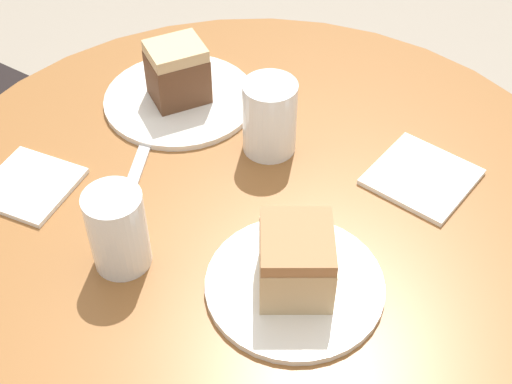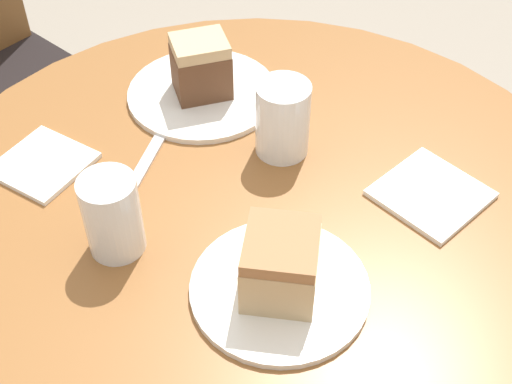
{
  "view_description": "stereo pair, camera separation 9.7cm",
  "coord_description": "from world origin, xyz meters",
  "px_view_note": "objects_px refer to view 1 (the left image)",
  "views": [
    {
      "loc": [
        -0.55,
        -0.41,
        1.45
      ],
      "look_at": [
        0.0,
        0.0,
        0.76
      ],
      "focal_mm": 50.0,
      "sensor_mm": 36.0,
      "label": 1
    },
    {
      "loc": [
        -0.48,
        -0.49,
        1.45
      ],
      "look_at": [
        0.0,
        0.0,
        0.76
      ],
      "focal_mm": 50.0,
      "sensor_mm": 36.0,
      "label": 2
    }
  ],
  "objects_px": {
    "glass_lemonade": "(270,121)",
    "glass_water": "(118,234)",
    "cake_slice_near": "(177,72)",
    "plate_far": "(295,285)",
    "cake_slice_far": "(296,260)",
    "plate_near": "(180,99)"
  },
  "relations": [
    {
      "from": "plate_far",
      "to": "plate_near",
      "type": "bearing_deg",
      "value": 61.61
    },
    {
      "from": "plate_far",
      "to": "cake_slice_far",
      "type": "height_order",
      "value": "cake_slice_far"
    },
    {
      "from": "cake_slice_far",
      "to": "glass_water",
      "type": "distance_m",
      "value": 0.23
    },
    {
      "from": "plate_near",
      "to": "glass_lemonade",
      "type": "relative_size",
      "value": 2.11
    },
    {
      "from": "cake_slice_far",
      "to": "glass_lemonade",
      "type": "bearing_deg",
      "value": 43.22
    },
    {
      "from": "cake_slice_far",
      "to": "glass_water",
      "type": "bearing_deg",
      "value": 115.66
    },
    {
      "from": "plate_near",
      "to": "plate_far",
      "type": "distance_m",
      "value": 0.42
    },
    {
      "from": "cake_slice_near",
      "to": "cake_slice_far",
      "type": "relative_size",
      "value": 0.85
    },
    {
      "from": "glass_lemonade",
      "to": "glass_water",
      "type": "distance_m",
      "value": 0.3
    },
    {
      "from": "plate_far",
      "to": "glass_water",
      "type": "distance_m",
      "value": 0.23
    },
    {
      "from": "cake_slice_near",
      "to": "glass_water",
      "type": "height_order",
      "value": "glass_water"
    },
    {
      "from": "plate_near",
      "to": "cake_slice_far",
      "type": "height_order",
      "value": "cake_slice_far"
    },
    {
      "from": "plate_near",
      "to": "cake_slice_near",
      "type": "distance_m",
      "value": 0.05
    },
    {
      "from": "plate_far",
      "to": "cake_slice_near",
      "type": "bearing_deg",
      "value": 61.61
    },
    {
      "from": "plate_near",
      "to": "plate_far",
      "type": "bearing_deg",
      "value": -118.39
    },
    {
      "from": "plate_far",
      "to": "cake_slice_far",
      "type": "xyz_separation_m",
      "value": [
        0.0,
        0.0,
        0.05
      ]
    },
    {
      "from": "cake_slice_far",
      "to": "glass_lemonade",
      "type": "xyz_separation_m",
      "value": [
        0.2,
        0.19,
        -0.0
      ]
    },
    {
      "from": "glass_lemonade",
      "to": "plate_far",
      "type": "bearing_deg",
      "value": -136.78
    },
    {
      "from": "plate_near",
      "to": "cake_slice_near",
      "type": "xyz_separation_m",
      "value": [
        0.0,
        0.0,
        0.05
      ]
    },
    {
      "from": "plate_far",
      "to": "glass_water",
      "type": "relative_size",
      "value": 1.94
    },
    {
      "from": "plate_near",
      "to": "plate_far",
      "type": "height_order",
      "value": "same"
    },
    {
      "from": "plate_near",
      "to": "cake_slice_near",
      "type": "relative_size",
      "value": 2.21
    }
  ]
}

